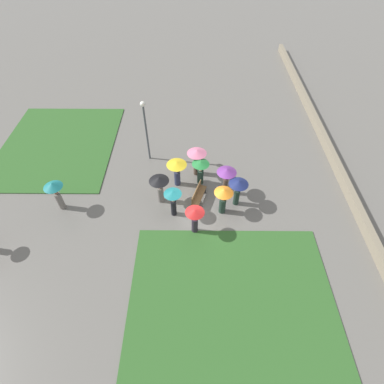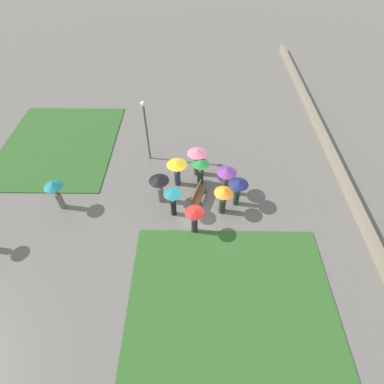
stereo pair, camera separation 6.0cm
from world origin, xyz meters
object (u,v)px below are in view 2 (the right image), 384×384
Objects in this scene: crowd_person_purple at (227,174)px; park_bench at (198,195)px; crowd_person_orange at (223,196)px; crowd_person_red at (195,216)px; crowd_person_teal at (173,198)px; crowd_person_pink at (197,157)px; crowd_person_yellow at (177,168)px; crowd_person_green at (201,168)px; crowd_person_black at (159,184)px; lone_walker_far_path at (55,190)px; crowd_person_navy at (238,187)px; lamp_post at (146,124)px.

park_bench is at bearing -93.89° from crowd_person_purple.
crowd_person_orange is (-0.84, -1.35, 0.83)m from park_bench.
crowd_person_teal is at bearing 42.36° from crowd_person_red.
crowd_person_pink is 1.51m from crowd_person_yellow.
crowd_person_green is 0.91× the size of crowd_person_purple.
crowd_person_orange reaches higher than crowd_person_red.
crowd_person_teal is at bearing 0.76° from crowd_person_yellow.
crowd_person_black is 5.66m from lone_walker_far_path.
crowd_person_orange is (-3.12, -1.42, -0.07)m from crowd_person_pink.
lone_walker_far_path reaches higher than crowd_person_black.
crowd_person_green is at bearing -121.50° from crowd_person_black.
crowd_person_pink is (3.33, -1.29, -0.00)m from crowd_person_teal.
crowd_person_navy is 0.97× the size of crowd_person_purple.
crowd_person_navy is (0.61, -0.84, 0.08)m from crowd_person_orange.
park_bench is 5.44m from lamp_post.
crowd_person_purple is at bearing -144.05° from crowd_person_black.
crowd_person_pink is 0.96× the size of lone_walker_far_path.
crowd_person_pink is 3.38m from crowd_person_navy.
crowd_person_purple reaches higher than crowd_person_red.
crowd_person_black reaches higher than crowd_person_red.
crowd_person_teal reaches higher than crowd_person_orange.
crowd_person_black is at bearing -164.40° from lamp_post.
crowd_person_black is at bearing -40.23° from crowd_person_green.
crowd_person_yellow is (2.38, -0.10, -0.07)m from crowd_person_teal.
crowd_person_orange is (1.38, -1.54, 0.01)m from crowd_person_red.
crowd_person_black is (0.19, 4.36, -0.01)m from crowd_person_navy.
crowd_person_pink is 1.03× the size of crowd_person_navy.
crowd_person_red is 4.49m from crowd_person_pink.
crowd_person_red is at bearing 106.82° from crowd_person_pink.
lamp_post is 4.16m from crowd_person_black.
crowd_person_red is 2.93m from crowd_person_black.
crowd_person_green is (-2.28, -3.36, -1.56)m from lamp_post.
crowd_person_black reaches higher than park_bench.
crowd_person_orange reaches higher than crowd_person_yellow.
lamp_post is at bearing 24.17° from crowd_person_red.
crowd_person_green is 8.21m from lone_walker_far_path.
crowd_person_green is at bearing 98.43° from crowd_person_yellow.
crowd_person_teal reaches higher than crowd_person_purple.
crowd_person_green is (-0.82, -0.22, -0.18)m from crowd_person_pink.
crowd_person_navy is 1.07m from crowd_person_purple.
park_bench is 0.93× the size of crowd_person_orange.
crowd_person_red is at bearing -166.70° from park_bench.
crowd_person_yellow is at bearing -140.76° from lamp_post.
crowd_person_pink is at bearing 64.19° from crowd_person_navy.
lamp_post is 2.38× the size of crowd_person_yellow.
lamp_post is 2.35× the size of crowd_person_red.
crowd_person_pink is 1.04× the size of crowd_person_orange.
crowd_person_orange is at bearing 147.85° from crowd_person_navy.
crowd_person_red is (-5.95, -3.03, -1.46)m from lamp_post.
crowd_person_yellow is at bearing 13.90° from crowd_person_red.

